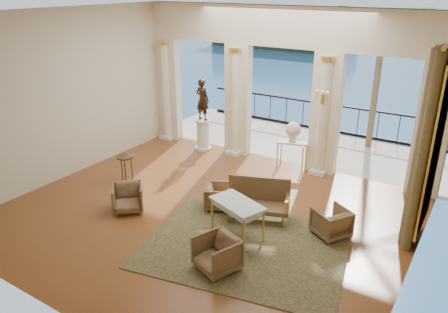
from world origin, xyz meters
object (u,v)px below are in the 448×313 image
Objects in this scene: armchair_c at (331,221)px; side_table at (125,160)px; armchair_a at (128,197)px; console_table at (292,146)px; game_table at (237,206)px; armchair_b at (217,252)px; pedestal at (203,135)px; armchair_d at (219,195)px; settee at (258,199)px; statue at (202,100)px.

armchair_c is 0.90× the size of side_table.
armchair_a is 4.93m from console_table.
game_table is at bearing -9.93° from side_table.
game_table reaches higher than armchair_c.
armchair_b reaches higher than armchair_a.
pedestal is at bearing 147.90° from armchair_b.
armchair_a is at bearing 96.53° from armchair_d.
pedestal is (-5.30, 2.80, 0.13)m from armchair_c.
armchair_a is at bearing -44.76° from side_table.
settee is at bearing -112.82° from armchair_d.
armchair_d is at bearing 3.12° from side_table.
armchair_d is 4.02m from pedestal.
settee reaches higher than armchair_a.
armchair_c is at bearing -27.85° from pedestal.
armchair_a is 1.03× the size of armchair_c.
pedestal is at bearing 58.31° from armchair_a.
armchair_d is 2.89m from side_table.
armchair_b is at bearing -24.37° from side_table.
statue reaches higher than console_table.
statue reaches higher than armchair_a.
armchair_c is 6.00m from pedestal.
armchair_c is (1.40, 2.30, -0.02)m from armchair_b.
statue reaches higher than pedestal.
armchair_a is 2.83m from game_table.
armchair_d is 0.50× the size of statue.
armchair_b is at bearing -98.28° from console_table.
side_table is (-1.11, 1.11, 0.31)m from armchair_a.
armchair_d is at bearing 134.75° from statue.
armchair_d is 4.23m from statue.
armchair_b is 0.57× the size of statue.
settee is 0.98m from game_table.
game_table is 1.71× the size of side_table.
armchair_a is 0.46× the size of settee.
side_table is at bearing -53.55° from armchair_c.
statue is (-3.90, 5.11, 1.27)m from armchair_b.
armchair_b is at bearing -176.77° from armchair_d.
armchair_a is 3.15m from armchair_b.
console_table is at bearing -110.00° from armchair_c.
settee is at bearing 145.19° from statue.
game_table reaches higher than armchair_b.
armchair_c is at bearing 53.50° from game_table.
side_table is at bearing 63.86° from armchair_d.
armchair_d is 0.69× the size of console_table.
armchair_a is 0.55× the size of statue.
console_table reaches higher than armchair_a.
armchair_b is 0.96× the size of side_table.
pedestal is 1.17m from statue.
armchair_a reaches higher than armchair_d.
armchair_d is (-2.70, -0.26, -0.02)m from armchair_c.
console_table is at bearing 118.03° from game_table.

